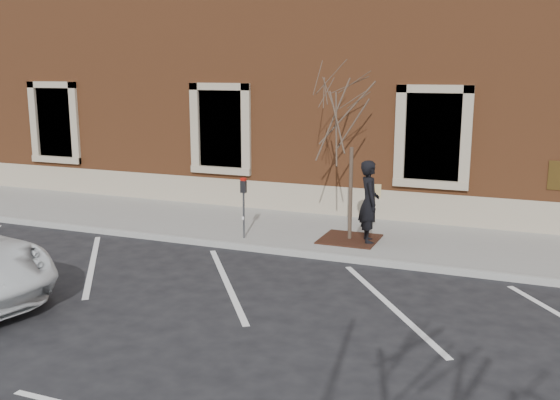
% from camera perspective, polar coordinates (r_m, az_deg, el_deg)
% --- Properties ---
extents(ground, '(120.00, 120.00, 0.00)m').
position_cam_1_polar(ground, '(14.19, -0.91, -4.81)').
color(ground, '#28282B').
rests_on(ground, ground).
extents(sidewalk_near, '(40.00, 3.50, 0.15)m').
position_cam_1_polar(sidewalk_near, '(15.74, 1.56, -2.86)').
color(sidewalk_near, gray).
rests_on(sidewalk_near, ground).
extents(curb_near, '(40.00, 0.12, 0.15)m').
position_cam_1_polar(curb_near, '(14.13, -0.98, -4.57)').
color(curb_near, '#9E9E99').
rests_on(curb_near, ground).
extents(parking_stripes, '(28.00, 4.40, 0.01)m').
position_cam_1_polar(parking_stripes, '(12.29, -4.91, -7.50)').
color(parking_stripes, silver).
rests_on(parking_stripes, ground).
extents(building_civic, '(40.00, 8.62, 8.00)m').
position_cam_1_polar(building_civic, '(20.95, 7.44, 11.53)').
color(building_civic, brown).
rests_on(building_civic, ground).
extents(man, '(0.70, 0.82, 1.91)m').
position_cam_1_polar(man, '(14.36, 8.15, -0.18)').
color(man, black).
rests_on(man, sidewalk_near).
extents(parking_meter, '(0.13, 0.10, 1.45)m').
position_cam_1_polar(parking_meter, '(14.62, -3.35, 0.32)').
color(parking_meter, '#595B60').
rests_on(parking_meter, sidewalk_near).
extents(tree_grate, '(1.32, 1.32, 0.03)m').
position_cam_1_polar(tree_grate, '(14.76, 6.37, -3.56)').
color(tree_grate, '#371811').
rests_on(tree_grate, sidewalk_near).
extents(sapling, '(2.38, 2.38, 3.97)m').
position_cam_1_polar(sapling, '(14.28, 6.63, 7.18)').
color(sapling, brown).
rests_on(sapling, sidewalk_near).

